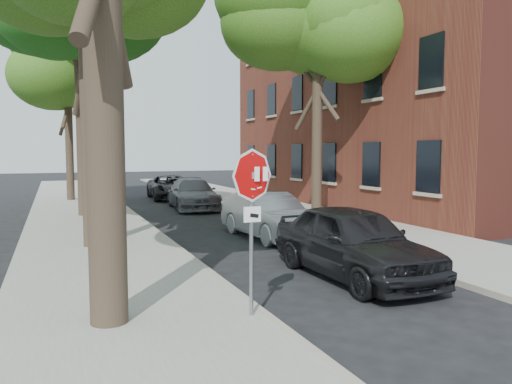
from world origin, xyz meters
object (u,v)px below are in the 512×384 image
apartment_building (416,55)px  tree_mid_b (78,16)px  car_d (171,187)px  stop_sign (252,199)px  car_b (269,216)px  car_c (193,194)px  tree_right (316,33)px  car_a (353,242)px  tree_far (66,64)px

apartment_building → tree_mid_b: 16.43m
apartment_building → car_d: 14.92m
tree_mid_b → apartment_building: bearing=-0.4°
stop_sign → apartment_building: bearing=43.7°
apartment_building → car_b: (-11.40, -7.11, -6.95)m
stop_sign → car_c: bearing=78.4°
tree_right → car_d: tree_right is taller
car_a → car_c: 13.65m
car_c → car_d: 5.14m
car_a → apartment_building: bearing=45.2°
car_a → car_c: bearing=88.3°
stop_sign → car_a: 3.73m
tree_mid_b → tree_far: size_ratio=1.11×
apartment_building → tree_far: 18.18m
car_b → tree_far: bearing=106.9°
tree_far → tree_right: same height
tree_right → car_a: size_ratio=2.05×
apartment_building → car_d: bearing=150.0°
car_b → car_c: car_b is taller
tree_far → car_c: 10.07m
car_b → car_c: size_ratio=0.89×
stop_sign → car_b: (3.30, 6.91, -1.24)m
apartment_building → tree_right: bearing=-154.1°
stop_sign → tree_mid_b: size_ratio=0.25×
tree_mid_b → car_d: (5.00, 6.47, -7.32)m
tree_mid_b → tree_right: (8.40, -4.01, -0.78)m
car_d → tree_mid_b: bearing=-124.2°
car_b → car_d: car_b is taller
car_a → car_b: car_a is taller
tree_right → car_c: tree_right is taller
apartment_building → tree_far: bearing=157.0°
tree_right → car_a: tree_right is taller
car_b → apartment_building: bearing=28.4°
apartment_building → tree_right: (-8.02, -3.89, -0.44)m
apartment_building → car_d: size_ratio=4.16×
tree_mid_b → car_c: (4.90, 1.33, -7.30)m
car_c → car_d: bearing=93.8°
car_b → car_d: 13.70m
car_b → car_d: (-0.03, 13.70, -0.03)m
car_d → car_c: bearing=-87.5°
stop_sign → tree_right: bearing=56.6°
stop_sign → tree_right: (6.68, 10.14, 5.26)m
tree_right → car_d: (-3.41, 10.48, -6.54)m
tree_far → car_d: bearing=-5.6°
apartment_building → car_c: apartment_building is taller
car_b → tree_mid_b: bearing=121.2°
apartment_building → tree_right: 8.93m
tree_mid_b → car_d: 10.97m
tree_far → car_b: size_ratio=2.18×
tree_far → tree_right: size_ratio=1.00×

